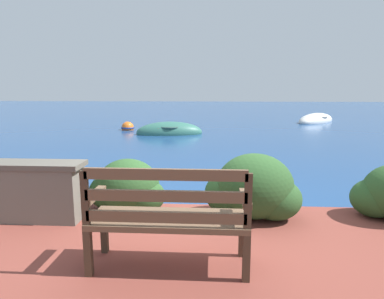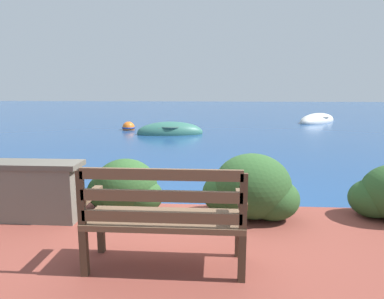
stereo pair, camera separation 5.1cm
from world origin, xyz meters
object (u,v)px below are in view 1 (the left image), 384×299
(rowboat_nearest, at_px, (169,132))
(mooring_buoy, at_px, (128,128))
(park_bench, at_px, (168,215))
(rowboat_mid, at_px, (316,121))

(rowboat_nearest, bearing_deg, mooring_buoy, -42.10)
(rowboat_nearest, distance_m, mooring_buoy, 2.30)
(park_bench, distance_m, rowboat_mid, 16.42)
(park_bench, distance_m, rowboat_nearest, 10.33)
(park_bench, xyz_separation_m, mooring_buoy, (-3.25, 11.47, -0.61))
(rowboat_nearest, bearing_deg, park_bench, 87.96)
(park_bench, bearing_deg, rowboat_nearest, 99.29)
(rowboat_nearest, relative_size, mooring_buoy, 4.64)
(mooring_buoy, bearing_deg, rowboat_mid, 23.67)
(rowboat_nearest, xyz_separation_m, mooring_buoy, (-1.94, 1.25, 0.02))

